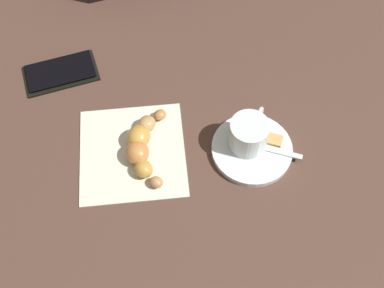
{
  "coord_description": "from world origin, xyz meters",
  "views": [
    {
      "loc": [
        0.1,
        0.4,
        0.7
      ],
      "look_at": [
        0.01,
        0.01,
        0.03
      ],
      "focal_mm": 44.51,
      "sensor_mm": 36.0,
      "label": 1
    }
  ],
  "objects": [
    {
      "name": "cell_phone",
      "position": [
        0.2,
        -0.21,
        0.01
      ],
      "size": [
        0.14,
        0.08,
        0.01
      ],
      "color": "black",
      "rests_on": "ground"
    },
    {
      "name": "napkin",
      "position": [
        0.1,
        -0.01,
        0.0
      ],
      "size": [
        0.2,
        0.21,
        0.0
      ],
      "primitive_type": "cube",
      "rotation": [
        0.0,
        0.0,
        -0.14
      ],
      "color": "silver",
      "rests_on": "ground"
    },
    {
      "name": "sugar_packet",
      "position": [
        -0.11,
        0.02,
        0.01
      ],
      "size": [
        0.07,
        0.06,
        0.01
      ],
      "primitive_type": "cube",
      "rotation": [
        0.0,
        0.0,
        12.02
      ],
      "color": "tan",
      "rests_on": "saucer"
    },
    {
      "name": "teaspoon",
      "position": [
        -0.1,
        0.03,
        0.01
      ],
      "size": [
        0.11,
        0.07,
        0.01
      ],
      "color": "silver",
      "rests_on": "saucer"
    },
    {
      "name": "espresso_cup",
      "position": [
        -0.09,
        0.02,
        0.04
      ],
      "size": [
        0.07,
        0.08,
        0.05
      ],
      "color": "silver",
      "rests_on": "saucer"
    },
    {
      "name": "saucer",
      "position": [
        -0.09,
        0.04,
        0.01
      ],
      "size": [
        0.14,
        0.14,
        0.01
      ],
      "primitive_type": "cylinder",
      "color": "silver",
      "rests_on": "ground"
    },
    {
      "name": "croissant",
      "position": [
        0.09,
        -0.01,
        0.02
      ],
      "size": [
        0.09,
        0.15,
        0.03
      ],
      "color": "#B87F41",
      "rests_on": "napkin"
    },
    {
      "name": "ground_plane",
      "position": [
        0.0,
        0.0,
        0.0
      ],
      "size": [
        1.8,
        1.8,
        0.0
      ],
      "primitive_type": "plane",
      "color": "#4E352A"
    }
  ]
}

